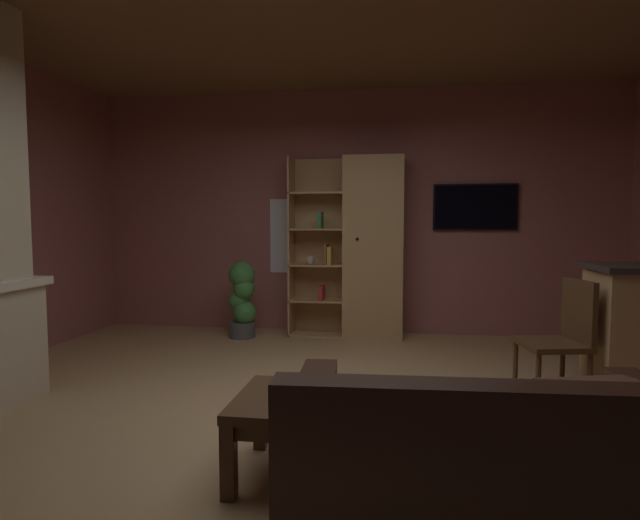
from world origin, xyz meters
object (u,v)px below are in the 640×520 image
object	(u,v)px
leather_couch	(490,497)
wall_mounted_tv	(475,207)
potted_floor_plant	(242,298)
bookshelf_cabinet	(366,248)
dining_chair	(563,335)
coffee_table	(301,412)
table_book_0	(313,399)

from	to	relation	value
leather_couch	wall_mounted_tv	size ratio (longest dim) A/B	1.67
leather_couch	potted_floor_plant	world-z (taller)	potted_floor_plant
bookshelf_cabinet	dining_chair	distance (m)	2.66
bookshelf_cabinet	coffee_table	xyz separation A→B (m)	(-0.11, -3.38, -0.68)
coffee_table	table_book_0	world-z (taller)	table_book_0
coffee_table	table_book_0	distance (m)	0.14
dining_chair	wall_mounted_tv	xyz separation A→B (m)	(-0.31, 2.32, 0.96)
leather_couch	table_book_0	distance (m)	0.97
table_book_0	potted_floor_plant	xyz separation A→B (m)	(-1.35, 3.16, 0.01)
leather_couch	dining_chair	xyz separation A→B (m)	(0.80, 1.90, 0.23)
table_book_0	bookshelf_cabinet	bearing A→B (deg)	89.43
coffee_table	potted_floor_plant	world-z (taller)	potted_floor_plant
bookshelf_cabinet	table_book_0	size ratio (longest dim) A/B	20.37
coffee_table	potted_floor_plant	size ratio (longest dim) A/B	0.78
bookshelf_cabinet	potted_floor_plant	size ratio (longest dim) A/B	2.37
table_book_0	dining_chair	size ratio (longest dim) A/B	0.11
leather_couch	table_book_0	size ratio (longest dim) A/B	15.46
leather_couch	potted_floor_plant	xyz separation A→B (m)	(-2.12, 3.74, 0.15)
wall_mounted_tv	table_book_0	bearing A→B (deg)	-109.04
coffee_table	leather_couch	bearing A→B (deg)	-37.16
bookshelf_cabinet	dining_chair	bearing A→B (deg)	-53.94
potted_floor_plant	wall_mounted_tv	bearing A→B (deg)	10.62
table_book_0	potted_floor_plant	world-z (taller)	potted_floor_plant
leather_couch	wall_mounted_tv	distance (m)	4.42
bookshelf_cabinet	wall_mounted_tv	world-z (taller)	bookshelf_cabinet
table_book_0	wall_mounted_tv	world-z (taller)	wall_mounted_tv
dining_chair	wall_mounted_tv	world-z (taller)	wall_mounted_tv
leather_couch	coffee_table	distance (m)	1.06
leather_couch	potted_floor_plant	size ratio (longest dim) A/B	1.79
dining_chair	potted_floor_plant	xyz separation A→B (m)	(-2.92, 1.83, -0.08)
leather_couch	bookshelf_cabinet	bearing A→B (deg)	100.38
coffee_table	wall_mounted_tv	world-z (taller)	wall_mounted_tv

